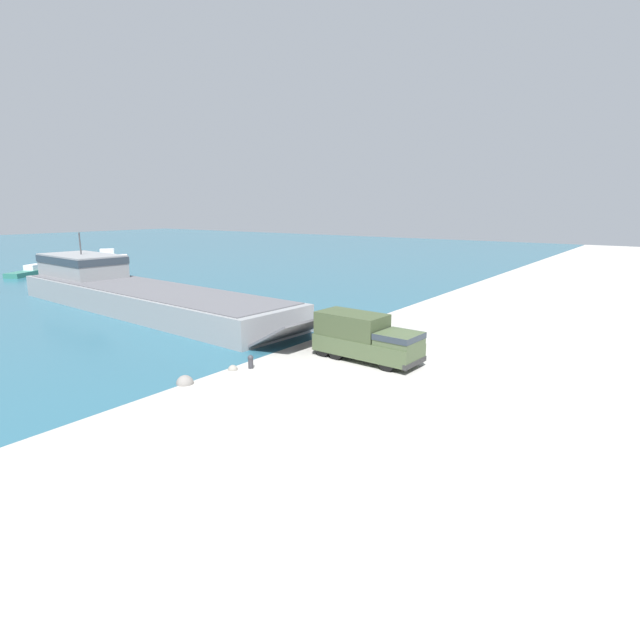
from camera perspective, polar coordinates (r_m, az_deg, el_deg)
ground_plane at (r=37.55m, az=5.24°, el=-2.44°), size 240.00×240.00×0.00m
landing_craft at (r=53.31m, az=-20.75°, el=3.17°), size 9.78×40.02×7.12m
military_truck at (r=32.66m, az=5.21°, el=-1.99°), size 2.92×7.33×3.01m
soldier_on_ramp at (r=36.04m, az=4.99°, el=-1.53°), size 0.40×0.50×1.65m
moored_boat_b at (r=102.64m, az=-23.38°, el=6.64°), size 7.98×6.75×2.22m
moored_boat_c at (r=86.10m, az=-30.04°, el=4.83°), size 8.77×6.11×1.47m
mooring_bollard at (r=31.40m, az=-7.93°, el=-4.67°), size 0.37×0.37×0.86m
shoreline_rock_a at (r=45.34m, az=7.15°, el=0.16°), size 0.53×0.53×0.53m
shoreline_rock_b at (r=31.43m, az=-9.93°, el=-5.63°), size 0.61×0.61×0.61m
shoreline_rock_c at (r=29.62m, az=-15.17°, el=-7.04°), size 0.99×0.99×0.99m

